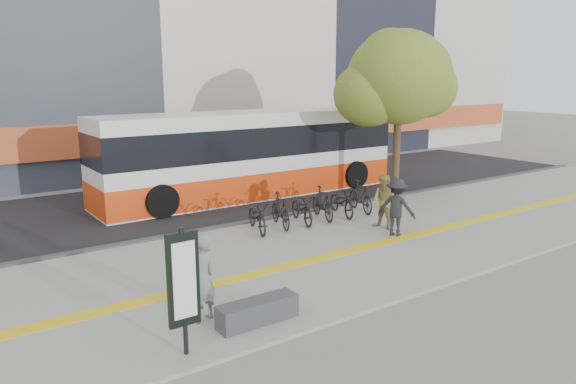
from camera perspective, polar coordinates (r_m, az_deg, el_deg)
ground at (r=12.79m, az=3.91°, el=-9.10°), size 120.00×120.00×0.00m
sidewalk at (r=13.90m, az=-0.01°, el=-7.13°), size 40.00×7.00×0.08m
tactile_strip at (r=13.50m, az=1.22°, el=-7.52°), size 40.00×0.45×0.01m
street at (r=20.26m, az=-12.33°, el=-1.24°), size 40.00×8.00×0.06m
curb at (r=16.74m, az=-6.94°, el=-3.74°), size 40.00×0.25×0.14m
bench at (r=10.38m, az=-3.24°, el=-12.52°), size 1.60×0.45×0.45m
signboard at (r=9.03m, az=-11.03°, el=-9.30°), size 0.55×0.10×2.20m
street_tree at (r=20.35m, az=11.44°, el=11.61°), size 4.40×3.80×6.31m
bus at (r=20.96m, az=-3.84°, el=3.80°), size 12.21×2.89×3.25m
bicycle_row at (r=17.21m, az=2.52°, el=-1.47°), size 5.20×1.91×1.05m
seated_woman at (r=10.33m, az=-9.14°, el=-8.96°), size 0.72×0.58×1.72m
pedestrian_tan at (r=16.51m, az=10.20°, el=-1.05°), size 0.77×0.91×1.66m
pedestrian_dark at (r=15.87m, az=11.43°, el=-1.58°), size 1.08×1.26×1.69m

